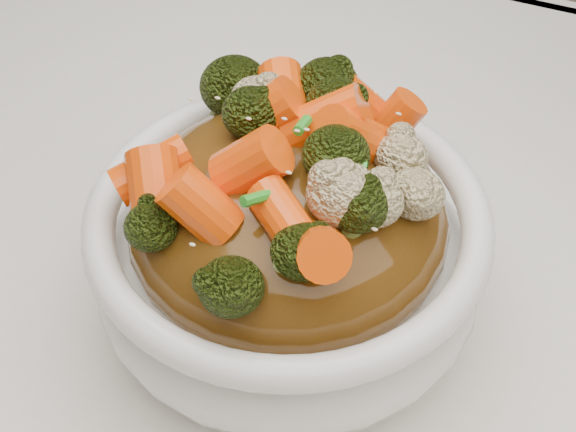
% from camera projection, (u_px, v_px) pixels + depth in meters
% --- Properties ---
extents(tablecloth, '(1.20, 0.80, 0.04)m').
position_uv_depth(tablecloth, '(370.00, 356.00, 0.47)').
color(tablecloth, white).
rests_on(tablecloth, dining_table).
extents(bowl, '(0.26, 0.26, 0.08)m').
position_uv_depth(bowl, '(288.00, 256.00, 0.44)').
color(bowl, white).
rests_on(bowl, tablecloth).
extents(sauce_base, '(0.21, 0.21, 0.09)m').
position_uv_depth(sauce_base, '(288.00, 220.00, 0.42)').
color(sauce_base, '#50300D').
rests_on(sauce_base, bowl).
extents(carrots, '(0.21, 0.21, 0.05)m').
position_uv_depth(carrots, '(288.00, 130.00, 0.38)').
color(carrots, '#FD5008').
rests_on(carrots, sauce_base).
extents(broccoli, '(0.21, 0.21, 0.04)m').
position_uv_depth(broccoli, '(288.00, 131.00, 0.38)').
color(broccoli, black).
rests_on(broccoli, sauce_base).
extents(cauliflower, '(0.21, 0.21, 0.04)m').
position_uv_depth(cauliflower, '(288.00, 135.00, 0.38)').
color(cauliflower, beige).
rests_on(cauliflower, sauce_base).
extents(scallions, '(0.15, 0.15, 0.02)m').
position_uv_depth(scallions, '(288.00, 128.00, 0.37)').
color(scallions, '#259021').
rests_on(scallions, sauce_base).
extents(sesame_seeds, '(0.19, 0.19, 0.01)m').
position_uv_depth(sesame_seeds, '(288.00, 128.00, 0.37)').
color(sesame_seeds, beige).
rests_on(sesame_seeds, sauce_base).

